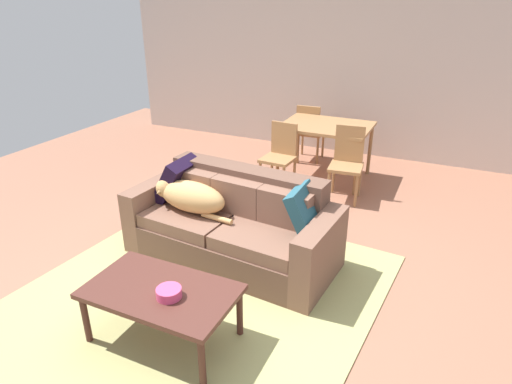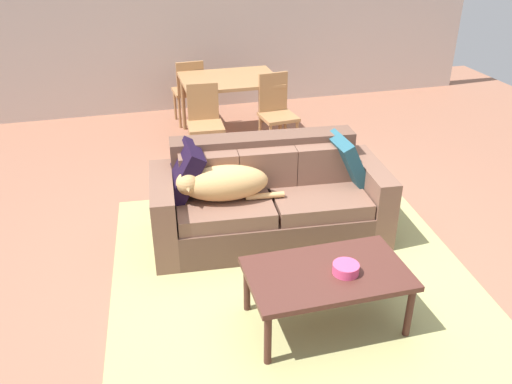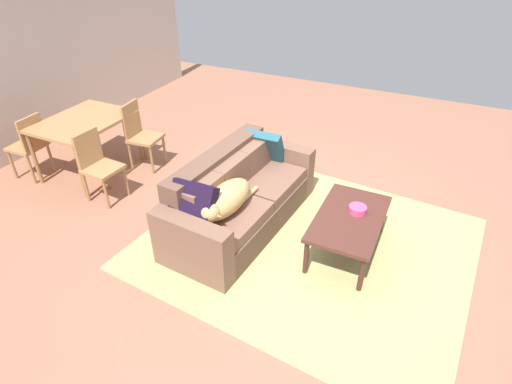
{
  "view_description": "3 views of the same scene",
  "coord_description": "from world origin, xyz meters",
  "px_view_note": "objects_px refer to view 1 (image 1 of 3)",
  "views": [
    {
      "loc": [
        1.58,
        -3.07,
        2.42
      ],
      "look_at": [
        0.01,
        0.31,
        0.74
      ],
      "focal_mm": 31.21,
      "sensor_mm": 36.0,
      "label": 1
    },
    {
      "loc": [
        -1.4,
        -3.69,
        2.64
      ],
      "look_at": [
        -0.38,
        0.14,
        0.53
      ],
      "focal_mm": 37.51,
      "sensor_mm": 36.0,
      "label": 2
    },
    {
      "loc": [
        -3.6,
        -1.55,
        2.97
      ],
      "look_at": [
        -0.32,
        0.02,
        0.57
      ],
      "focal_mm": 29.01,
      "sensor_mm": 36.0,
      "label": 3
    }
  ],
  "objects_px": {
    "throw_pillow_by_right_arm": "(306,211)",
    "dining_chair_near_right": "(347,160)",
    "dining_table": "(326,130)",
    "dining_chair_near_left": "(280,153)",
    "dining_chair_far_left": "(309,130)",
    "coffee_table": "(161,295)",
    "bowl_on_coffee_table": "(169,293)",
    "throw_pillow_by_left_arm": "(177,179)",
    "dog_on_left_cushion": "(190,196)",
    "couch": "(234,226)"
  },
  "relations": [
    {
      "from": "couch",
      "to": "dining_table",
      "type": "xyz_separation_m",
      "value": [
        0.19,
        2.39,
        0.36
      ]
    },
    {
      "from": "dining_table",
      "to": "bowl_on_coffee_table",
      "type": "bearing_deg",
      "value": -90.31
    },
    {
      "from": "dog_on_left_cushion",
      "to": "dining_chair_near_right",
      "type": "height_order",
      "value": "dining_chair_near_right"
    },
    {
      "from": "couch",
      "to": "dining_table",
      "type": "bearing_deg",
      "value": 90.32
    },
    {
      "from": "couch",
      "to": "dining_chair_near_right",
      "type": "height_order",
      "value": "dining_chair_near_right"
    },
    {
      "from": "bowl_on_coffee_table",
      "to": "dining_chair_far_left",
      "type": "bearing_deg",
      "value": 95.46
    },
    {
      "from": "dog_on_left_cushion",
      "to": "bowl_on_coffee_table",
      "type": "xyz_separation_m",
      "value": [
        0.6,
        -1.21,
        -0.13
      ]
    },
    {
      "from": "bowl_on_coffee_table",
      "to": "throw_pillow_by_left_arm",
      "type": "bearing_deg",
      "value": 121.98
    },
    {
      "from": "dog_on_left_cushion",
      "to": "coffee_table",
      "type": "height_order",
      "value": "dog_on_left_cushion"
    },
    {
      "from": "dining_chair_far_left",
      "to": "dining_chair_near_left",
      "type": "bearing_deg",
      "value": 86.73
    },
    {
      "from": "dining_table",
      "to": "dining_chair_far_left",
      "type": "bearing_deg",
      "value": 126.3
    },
    {
      "from": "dog_on_left_cushion",
      "to": "dining_chair_far_left",
      "type": "xyz_separation_m",
      "value": [
        0.19,
        3.06,
        -0.12
      ]
    },
    {
      "from": "dog_on_left_cushion",
      "to": "dining_table",
      "type": "height_order",
      "value": "dining_table"
    },
    {
      "from": "dining_chair_near_left",
      "to": "dining_chair_far_left",
      "type": "height_order",
      "value": "dining_chair_far_left"
    },
    {
      "from": "throw_pillow_by_right_arm",
      "to": "coffee_table",
      "type": "relative_size",
      "value": 0.4
    },
    {
      "from": "throw_pillow_by_left_arm",
      "to": "dining_chair_far_left",
      "type": "height_order",
      "value": "throw_pillow_by_left_arm"
    },
    {
      "from": "throw_pillow_by_left_arm",
      "to": "dining_chair_near_left",
      "type": "distance_m",
      "value": 1.76
    },
    {
      "from": "dining_chair_near_left",
      "to": "dining_chair_far_left",
      "type": "bearing_deg",
      "value": 93.16
    },
    {
      "from": "throw_pillow_by_right_arm",
      "to": "dining_chair_near_right",
      "type": "distance_m",
      "value": 1.87
    },
    {
      "from": "coffee_table",
      "to": "dining_chair_near_right",
      "type": "xyz_separation_m",
      "value": [
        0.58,
        3.11,
        0.11
      ]
    },
    {
      "from": "dog_on_left_cushion",
      "to": "throw_pillow_by_right_arm",
      "type": "xyz_separation_m",
      "value": [
        1.16,
        0.08,
        0.05
      ]
    },
    {
      "from": "dog_on_left_cushion",
      "to": "dining_table",
      "type": "bearing_deg",
      "value": 80.76
    },
    {
      "from": "bowl_on_coffee_table",
      "to": "dining_table",
      "type": "distance_m",
      "value": 3.7
    },
    {
      "from": "throw_pillow_by_right_arm",
      "to": "coffee_table",
      "type": "xyz_separation_m",
      "value": [
        -0.67,
        -1.25,
        -0.26
      ]
    },
    {
      "from": "coffee_table",
      "to": "bowl_on_coffee_table",
      "type": "xyz_separation_m",
      "value": [
        0.11,
        -0.05,
        0.08
      ]
    },
    {
      "from": "dog_on_left_cushion",
      "to": "throw_pillow_by_left_arm",
      "type": "height_order",
      "value": "throw_pillow_by_left_arm"
    },
    {
      "from": "dining_table",
      "to": "dining_chair_near_left",
      "type": "distance_m",
      "value": 0.76
    },
    {
      "from": "dining_chair_near_left",
      "to": "throw_pillow_by_left_arm",
      "type": "bearing_deg",
      "value": -102.28
    },
    {
      "from": "throw_pillow_by_left_arm",
      "to": "throw_pillow_by_right_arm",
      "type": "relative_size",
      "value": 1.03
    },
    {
      "from": "couch",
      "to": "bowl_on_coffee_table",
      "type": "bearing_deg",
      "value": -77.93
    },
    {
      "from": "throw_pillow_by_right_arm",
      "to": "dining_chair_far_left",
      "type": "distance_m",
      "value": 3.14
    },
    {
      "from": "couch",
      "to": "coffee_table",
      "type": "distance_m",
      "value": 1.26
    },
    {
      "from": "coffee_table",
      "to": "dining_table",
      "type": "xyz_separation_m",
      "value": [
        0.13,
        3.65,
        0.3
      ]
    },
    {
      "from": "throw_pillow_by_right_arm",
      "to": "dining_chair_near_right",
      "type": "relative_size",
      "value": 0.47
    },
    {
      "from": "coffee_table",
      "to": "dining_chair_near_left",
      "type": "distance_m",
      "value": 3.07
    },
    {
      "from": "dining_table",
      "to": "dining_chair_near_left",
      "type": "relative_size",
      "value": 1.36
    },
    {
      "from": "dining_chair_near_right",
      "to": "dining_chair_far_left",
      "type": "xyz_separation_m",
      "value": [
        -0.87,
        1.12,
        -0.01
      ]
    },
    {
      "from": "dining_table",
      "to": "dining_chair_far_left",
      "type": "relative_size",
      "value": 1.34
    },
    {
      "from": "dog_on_left_cushion",
      "to": "throw_pillow_by_right_arm",
      "type": "distance_m",
      "value": 1.16
    },
    {
      "from": "couch",
      "to": "dining_table",
      "type": "height_order",
      "value": "couch"
    },
    {
      "from": "couch",
      "to": "dining_chair_near_right",
      "type": "relative_size",
      "value": 2.27
    },
    {
      "from": "throw_pillow_by_left_arm",
      "to": "dining_chair_far_left",
      "type": "xyz_separation_m",
      "value": [
        0.48,
        2.86,
        -0.17
      ]
    },
    {
      "from": "throw_pillow_by_left_arm",
      "to": "dining_chair_near_left",
      "type": "xyz_separation_m",
      "value": [
        0.47,
        1.68,
        -0.18
      ]
    },
    {
      "from": "throw_pillow_by_left_arm",
      "to": "couch",
      "type": "bearing_deg",
      "value": -9.13
    },
    {
      "from": "coffee_table",
      "to": "dining_chair_far_left",
      "type": "xyz_separation_m",
      "value": [
        -0.3,
        4.23,
        0.09
      ]
    },
    {
      "from": "couch",
      "to": "dog_on_left_cushion",
      "type": "distance_m",
      "value": 0.52
    },
    {
      "from": "bowl_on_coffee_table",
      "to": "dining_chair_near_left",
      "type": "relative_size",
      "value": 0.21
    },
    {
      "from": "throw_pillow_by_right_arm",
      "to": "dining_chair_near_right",
      "type": "xyz_separation_m",
      "value": [
        -0.09,
        1.86,
        -0.15
      ]
    },
    {
      "from": "throw_pillow_by_left_arm",
      "to": "throw_pillow_by_right_arm",
      "type": "xyz_separation_m",
      "value": [
        1.44,
        -0.12,
        -0.01
      ]
    },
    {
      "from": "dog_on_left_cushion",
      "to": "bowl_on_coffee_table",
      "type": "distance_m",
      "value": 1.36
    }
  ]
}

